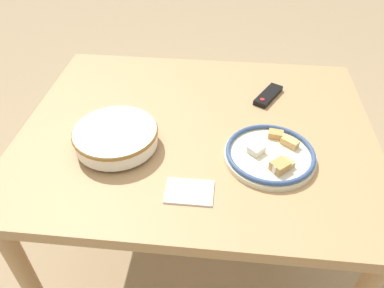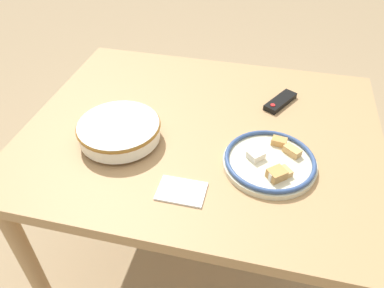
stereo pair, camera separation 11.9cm
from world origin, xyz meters
TOP-DOWN VIEW (x-y plane):
  - ground_plane at (0.00, 0.00)m, footprint 8.00×8.00m
  - dining_table at (0.00, 0.00)m, footprint 1.22×0.98m
  - noodle_bowl at (-0.25, -0.13)m, footprint 0.28×0.28m
  - food_plate at (0.24, -0.14)m, footprint 0.29×0.29m
  - tv_remote at (0.26, 0.21)m, footprint 0.12×0.16m
  - folded_napkin at (0.01, -0.31)m, footprint 0.14×0.10m

SIDE VIEW (x-z plane):
  - ground_plane at x=0.00m, z-range 0.00..0.00m
  - dining_table at x=0.00m, z-range 0.30..1.07m
  - folded_napkin at x=0.01m, z-range 0.77..0.78m
  - tv_remote at x=0.26m, z-range 0.77..0.80m
  - food_plate at x=0.24m, z-range 0.77..0.82m
  - noodle_bowl at x=-0.25m, z-range 0.78..0.85m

